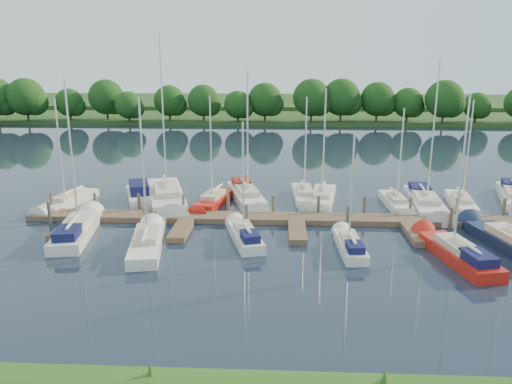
{
  "coord_description": "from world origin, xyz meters",
  "views": [
    {
      "loc": [
        -1.27,
        -27.17,
        11.78
      ],
      "look_at": [
        -2.97,
        8.0,
        2.2
      ],
      "focal_mm": 35.0,
      "sensor_mm": 36.0,
      "label": 1
    }
  ],
  "objects_px": {
    "sailboat_n_0": "(67,203)",
    "sailboat_n_5": "(304,197)",
    "motorboat": "(140,196)",
    "sailboat_s_2": "(245,236)",
    "dock": "(296,222)"
  },
  "relations": [
    {
      "from": "sailboat_n_0",
      "to": "sailboat_n_5",
      "type": "relative_size",
      "value": 1.01
    },
    {
      "from": "motorboat",
      "to": "sailboat_s_2",
      "type": "xyz_separation_m",
      "value": [
        9.54,
        -9.07,
        -0.06
      ]
    },
    {
      "from": "dock",
      "to": "sailboat_n_5",
      "type": "relative_size",
      "value": 4.45
    },
    {
      "from": "sailboat_n_0",
      "to": "motorboat",
      "type": "xyz_separation_m",
      "value": [
        5.52,
        1.73,
        0.11
      ]
    },
    {
      "from": "dock",
      "to": "sailboat_n_0",
      "type": "height_order",
      "value": "sailboat_n_0"
    },
    {
      "from": "sailboat_n_0",
      "to": "sailboat_n_5",
      "type": "bearing_deg",
      "value": -159.86
    },
    {
      "from": "sailboat_n_0",
      "to": "motorboat",
      "type": "bearing_deg",
      "value": -150.42
    },
    {
      "from": "sailboat_s_2",
      "to": "dock",
      "type": "bearing_deg",
      "value": 29.52
    },
    {
      "from": "sailboat_s_2",
      "to": "sailboat_n_5",
      "type": "bearing_deg",
      "value": 50.71
    },
    {
      "from": "sailboat_s_2",
      "to": "sailboat_n_0",
      "type": "bearing_deg",
      "value": 138.19
    },
    {
      "from": "dock",
      "to": "motorboat",
      "type": "height_order",
      "value": "motorboat"
    },
    {
      "from": "motorboat",
      "to": "sailboat_s_2",
      "type": "relative_size",
      "value": 0.79
    },
    {
      "from": "dock",
      "to": "sailboat_n_5",
      "type": "height_order",
      "value": "sailboat_n_5"
    },
    {
      "from": "sailboat_n_5",
      "to": "sailboat_n_0",
      "type": "bearing_deg",
      "value": 5.14
    },
    {
      "from": "motorboat",
      "to": "dock",
      "type": "bearing_deg",
      "value": 137.59
    }
  ]
}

